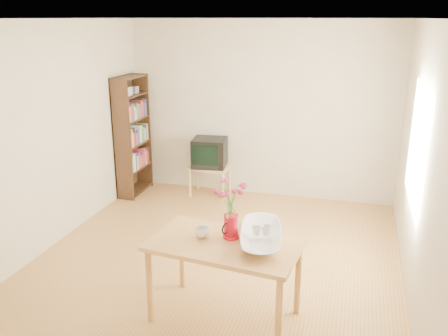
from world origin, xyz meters
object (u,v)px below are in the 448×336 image
(pitcher, at_px, (231,227))
(bowl, at_px, (261,213))
(mug, at_px, (202,232))
(table, at_px, (225,252))
(television, at_px, (210,152))

(pitcher, xyz_separation_m, bowl, (0.26, 0.02, 0.15))
(pitcher, xyz_separation_m, mug, (-0.25, -0.07, -0.05))
(table, xyz_separation_m, bowl, (0.29, 0.13, 0.34))
(mug, distance_m, bowl, 0.56)
(table, relative_size, television, 2.55)
(pitcher, bearing_deg, table, -82.24)
(pitcher, relative_size, mug, 1.82)
(bowl, distance_m, television, 3.17)
(table, bearing_deg, bowl, 30.39)
(mug, bearing_deg, pitcher, 160.01)
(bowl, xyz_separation_m, television, (-1.36, 2.84, -0.33))
(pitcher, bearing_deg, bowl, 26.29)
(bowl, bearing_deg, pitcher, -175.50)
(table, height_order, bowl, bowl)
(television, bearing_deg, mug, -80.66)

